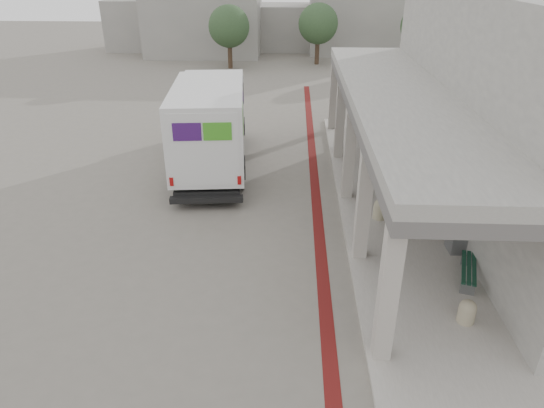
{
  "coord_description": "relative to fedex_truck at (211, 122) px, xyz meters",
  "views": [
    {
      "loc": [
        0.08,
        -11.59,
        7.86
      ],
      "look_at": [
        -0.46,
        0.75,
        1.6
      ],
      "focal_mm": 32.0,
      "sensor_mm": 36.0,
      "label": 1
    }
  ],
  "objects": [
    {
      "name": "sidewalk",
      "position": [
        7.25,
        -7.4,
        -1.85
      ],
      "size": [
        4.4,
        28.0,
        0.12
      ],
      "primitive_type": "cube",
      "color": "gray",
      "rests_on": "ground"
    },
    {
      "name": "utility_cabinet",
      "position": [
        8.25,
        -6.5,
        -1.26
      ],
      "size": [
        0.5,
        0.65,
        1.07
      ],
      "primitive_type": "cube",
      "rotation": [
        0.0,
        0.0,
        0.02
      ],
      "color": "slate",
      "rests_on": "sidewalk"
    },
    {
      "name": "tree_right",
      "position": [
        13.25,
        21.6,
        1.27
      ],
      "size": [
        3.2,
        3.2,
        4.8
      ],
      "color": "#38281C",
      "rests_on": "ground"
    },
    {
      "name": "transit_building",
      "position": [
        10.08,
        -2.9,
        1.49
      ],
      "size": [
        7.6,
        17.0,
        7.0
      ],
      "color": "gray",
      "rests_on": "ground"
    },
    {
      "name": "ground",
      "position": [
        3.25,
        -7.4,
        -1.91
      ],
      "size": [
        120.0,
        120.0,
        0.0
      ],
      "primitive_type": "plane",
      "color": "#6A645B",
      "rests_on": "ground"
    },
    {
      "name": "tree_mid",
      "position": [
        5.25,
        22.6,
        1.27
      ],
      "size": [
        3.2,
        3.2,
        4.8
      ],
      "color": "#38281C",
      "rests_on": "ground"
    },
    {
      "name": "fedex_truck",
      "position": [
        0.0,
        0.0,
        0.0
      ],
      "size": [
        3.39,
        8.62,
        3.59
      ],
      "rotation": [
        0.0,
        0.0,
        0.1
      ],
      "color": "black",
      "rests_on": "ground"
    },
    {
      "name": "distant_backdrop",
      "position": [
        0.41,
        28.49,
        0.79
      ],
      "size": [
        28.0,
        10.0,
        6.5
      ],
      "color": "gray",
      "rests_on": "ground"
    },
    {
      "name": "bench",
      "position": [
        8.13,
        -7.98,
        -1.51
      ],
      "size": [
        0.85,
        1.71,
        0.39
      ],
      "rotation": [
        0.0,
        0.0,
        -0.31
      ],
      "color": "slate",
      "rests_on": "sidewalk"
    },
    {
      "name": "tree_left",
      "position": [
        -1.75,
        20.6,
        1.27
      ],
      "size": [
        3.2,
        3.2,
        4.8
      ],
      "color": "#38281C",
      "rests_on": "ground"
    },
    {
      "name": "bollard_near",
      "position": [
        7.55,
        -9.73,
        -1.49
      ],
      "size": [
        0.41,
        0.41,
        0.61
      ],
      "color": "#9D9378",
      "rests_on": "sidewalk"
    },
    {
      "name": "bollard_far",
      "position": [
        6.3,
        -4.59,
        -1.45
      ],
      "size": [
        0.45,
        0.45,
        0.68
      ],
      "color": "#9C9577",
      "rests_on": "sidewalk"
    },
    {
      "name": "bike_lane_stripe",
      "position": [
        4.25,
        -5.4,
        -1.91
      ],
      "size": [
        0.35,
        40.0,
        0.01
      ],
      "primitive_type": "cube",
      "color": "#5B1312",
      "rests_on": "ground"
    }
  ]
}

